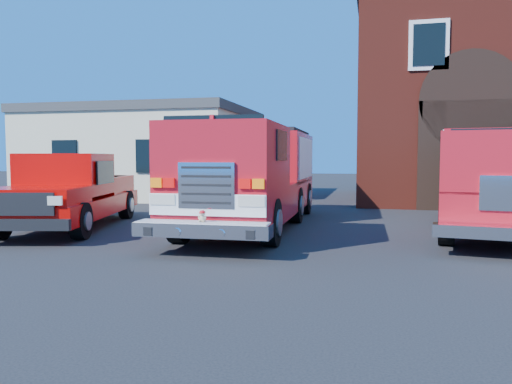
% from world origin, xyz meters
% --- Properties ---
extents(ground, '(100.00, 100.00, 0.00)m').
position_xyz_m(ground, '(0.00, 0.00, 0.00)').
color(ground, black).
rests_on(ground, ground).
extents(side_building, '(10.20, 8.20, 4.35)m').
position_xyz_m(side_building, '(-9.00, 13.00, 2.20)').
color(side_building, beige).
rests_on(side_building, ground).
extents(fire_engine, '(2.75, 9.26, 2.84)m').
position_xyz_m(fire_engine, '(-1.14, 3.36, 1.47)').
color(fire_engine, black).
rests_on(fire_engine, ground).
extents(pickup_truck, '(3.61, 6.60, 2.05)m').
position_xyz_m(pickup_truck, '(-6.00, 1.90, 0.97)').
color(pickup_truck, black).
rests_on(pickup_truck, ground).
extents(secondary_truck, '(3.70, 8.52, 2.67)m').
position_xyz_m(secondary_truck, '(5.21, 3.97, 1.46)').
color(secondary_truck, black).
rests_on(secondary_truck, ground).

